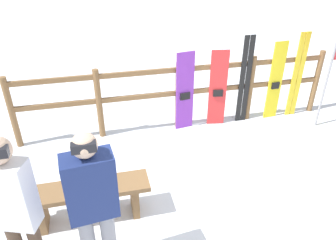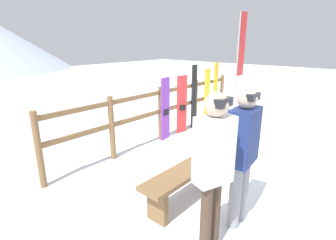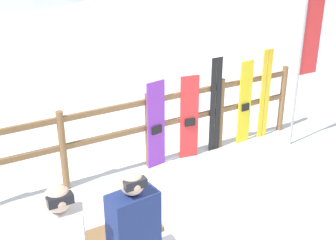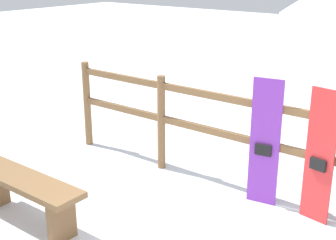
{
  "view_description": "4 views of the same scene",
  "coord_description": "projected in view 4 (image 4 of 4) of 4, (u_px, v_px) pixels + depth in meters",
  "views": [
    {
      "loc": [
        -1.32,
        -2.71,
        3.03
      ],
      "look_at": [
        -0.42,
        1.11,
        0.77
      ],
      "focal_mm": 35.0,
      "sensor_mm": 36.0,
      "label": 1
    },
    {
      "loc": [
        -4.09,
        -1.6,
        2.14
      ],
      "look_at": [
        -0.69,
        1.33,
        0.78
      ],
      "focal_mm": 28.0,
      "sensor_mm": 36.0,
      "label": 2
    },
    {
      "loc": [
        -2.86,
        -3.54,
        3.66
      ],
      "look_at": [
        -0.1,
        1.36,
        1.11
      ],
      "focal_mm": 50.0,
      "sensor_mm": 36.0,
      "label": 3
    },
    {
      "loc": [
        2.07,
        -2.14,
        2.5
      ],
      "look_at": [
        -0.54,
        1.26,
        1.04
      ],
      "focal_mm": 50.0,
      "sensor_mm": 36.0,
      "label": 4
    }
  ],
  "objects": [
    {
      "name": "bench",
      "position": [
        25.0,
        189.0,
        4.6
      ],
      "size": [
        1.43,
        0.36,
        0.5
      ],
      "color": "brown",
      "rests_on": "ground"
    },
    {
      "name": "snowboard_purple",
      "position": [
        265.0,
        143.0,
        4.89
      ],
      "size": [
        0.32,
        0.1,
        1.39
      ],
      "color": "purple",
      "rests_on": "ground"
    },
    {
      "name": "fence",
      "position": [
        259.0,
        138.0,
        4.98
      ],
      "size": [
        5.41,
        0.1,
        1.2
      ],
      "color": "brown",
      "rests_on": "ground"
    },
    {
      "name": "snowboard_red",
      "position": [
        320.0,
        158.0,
        4.55
      ],
      "size": [
        0.3,
        0.09,
        1.38
      ],
      "color": "red",
      "rests_on": "ground"
    }
  ]
}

